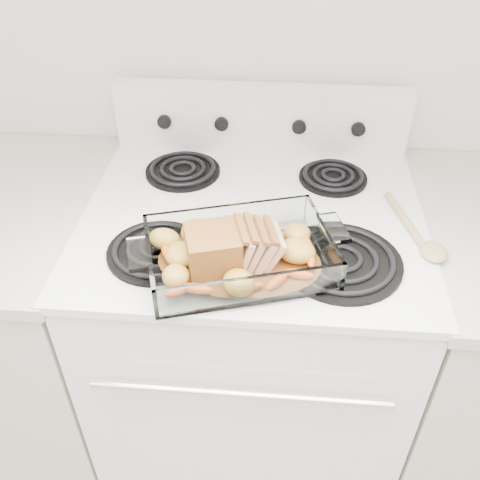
# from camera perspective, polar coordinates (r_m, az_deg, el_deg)

# --- Properties ---
(electric_range) EXTENTS (0.78, 0.70, 1.12)m
(electric_range) POSITION_cam_1_polar(r_m,az_deg,el_deg) (1.54, 1.14, -10.85)
(electric_range) COLOR white
(electric_range) RESTS_ON ground
(counter_left) EXTENTS (0.58, 0.68, 0.93)m
(counter_left) POSITION_cam_1_polar(r_m,az_deg,el_deg) (1.71, -22.01, -9.02)
(counter_left) COLOR beige
(counter_left) RESTS_ON ground
(baking_dish) EXTENTS (0.36, 0.23, 0.07)m
(baking_dish) POSITION_cam_1_polar(r_m,az_deg,el_deg) (1.06, -0.09, -1.90)
(baking_dish) COLOR white
(baking_dish) RESTS_ON electric_range
(pork_roast) EXTENTS (0.19, 0.10, 0.08)m
(pork_roast) POSITION_cam_1_polar(r_m,az_deg,el_deg) (1.05, -1.56, -0.64)
(pork_roast) COLOR brown
(pork_roast) RESTS_ON baking_dish
(roast_vegetables) EXTENTS (0.37, 0.20, 0.05)m
(roast_vegetables) POSITION_cam_1_polar(r_m,az_deg,el_deg) (1.09, -0.14, -0.20)
(roast_vegetables) COLOR #F05513
(roast_vegetables) RESTS_ON baking_dish
(wooden_spoon) EXTENTS (0.10, 0.24, 0.02)m
(wooden_spoon) POSITION_cam_1_polar(r_m,az_deg,el_deg) (1.21, 18.71, 0.33)
(wooden_spoon) COLOR tan
(wooden_spoon) RESTS_ON electric_range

